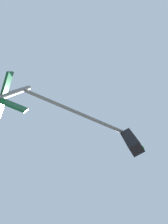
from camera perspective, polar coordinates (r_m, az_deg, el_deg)
traffic_signal_near at (r=2.61m, az=-6.96°, el=-7.33°), size 2.22×3.20×5.85m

